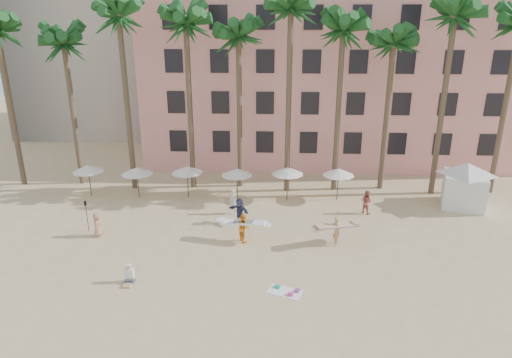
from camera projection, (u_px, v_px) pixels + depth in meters
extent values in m
plane|color=#D1B789|center=(236.00, 284.00, 25.01)|extent=(120.00, 120.00, 0.00)
cube|color=#FDA19A|center=(326.00, 78.00, 46.47)|extent=(35.00, 14.00, 16.00)
cylinder|color=brown|center=(11.00, 110.00, 37.87)|extent=(0.44, 0.44, 13.00)
cylinder|color=brown|center=(74.00, 116.00, 38.28)|extent=(0.44, 0.44, 12.00)
cylinder|color=brown|center=(127.00, 107.00, 36.77)|extent=(0.44, 0.44, 14.00)
cylinder|color=brown|center=(190.00, 109.00, 37.10)|extent=(0.44, 0.44, 13.50)
cylinder|color=brown|center=(239.00, 114.00, 37.55)|extent=(0.44, 0.44, 12.50)
cylinder|color=brown|center=(289.00, 105.00, 36.09)|extent=(0.44, 0.44, 14.50)
cylinder|color=brown|center=(338.00, 114.00, 36.62)|extent=(0.44, 0.44, 13.00)
cylinder|color=brown|center=(386.00, 119.00, 37.08)|extent=(0.44, 0.44, 12.00)
cylinder|color=brown|center=(442.00, 110.00, 35.62)|extent=(0.44, 0.44, 14.00)
cylinder|color=brown|center=(504.00, 112.00, 35.94)|extent=(0.44, 0.44, 13.50)
cylinder|color=#332B23|center=(90.00, 181.00, 36.96)|extent=(0.07, 0.07, 2.50)
cone|color=white|center=(88.00, 168.00, 36.59)|extent=(2.50, 2.50, 0.55)
cylinder|color=#332B23|center=(138.00, 183.00, 36.69)|extent=(0.07, 0.07, 2.40)
cone|color=white|center=(137.00, 171.00, 36.34)|extent=(2.50, 2.50, 0.55)
cylinder|color=#332B23|center=(188.00, 183.00, 36.68)|extent=(0.07, 0.07, 2.50)
cone|color=white|center=(187.00, 170.00, 36.31)|extent=(2.50, 2.50, 0.55)
cylinder|color=#332B23|center=(237.00, 184.00, 36.42)|extent=(0.07, 0.07, 2.40)
cone|color=white|center=(237.00, 172.00, 36.07)|extent=(2.50, 2.50, 0.55)
cylinder|color=#332B23|center=(287.00, 185.00, 36.11)|extent=(0.07, 0.07, 2.60)
cone|color=white|center=(288.00, 171.00, 35.72)|extent=(2.50, 2.50, 0.55)
cylinder|color=#332B23|center=(338.00, 185.00, 36.13)|extent=(0.07, 0.07, 2.50)
cone|color=white|center=(339.00, 172.00, 35.76)|extent=(2.50, 2.50, 0.55)
cube|color=silver|center=(464.00, 190.00, 34.88)|extent=(3.74, 3.74, 2.60)
cone|color=silver|center=(467.00, 169.00, 34.29)|extent=(5.62, 5.62, 0.90)
cube|color=white|center=(285.00, 292.00, 24.29)|extent=(2.04, 1.59, 0.02)
cube|color=#208E76|center=(277.00, 287.00, 24.63)|extent=(0.37, 0.34, 0.10)
cube|color=#C83780|center=(290.00, 294.00, 23.94)|extent=(0.34, 0.31, 0.12)
cube|color=#853D93|center=(297.00, 291.00, 24.30)|extent=(0.35, 0.37, 0.08)
imported|color=tan|center=(337.00, 231.00, 29.06)|extent=(0.58, 0.77, 1.92)
cube|color=#D7B386|center=(337.00, 225.00, 28.93)|extent=(3.00, 1.84, 0.36)
imported|color=orange|center=(244.00, 228.00, 29.56)|extent=(1.04, 1.13, 1.87)
cube|color=white|center=(243.00, 222.00, 29.43)|extent=(2.99, 1.28, 0.30)
imported|color=beige|center=(233.00, 202.00, 33.64)|extent=(0.83, 0.75, 1.90)
imported|color=#2D3050|center=(240.00, 211.00, 32.11)|extent=(1.77, 1.42, 1.88)
imported|color=tan|center=(97.00, 225.00, 30.19)|extent=(0.66, 0.89, 1.68)
imported|color=#AC5747|center=(366.00, 202.00, 33.80)|extent=(1.10, 1.08, 1.79)
cylinder|color=black|center=(87.00, 217.00, 30.85)|extent=(0.04, 0.04, 2.10)
cube|color=black|center=(85.00, 203.00, 30.52)|extent=(0.18, 0.03, 0.35)
cube|color=#3F3F4C|center=(130.00, 281.00, 25.09)|extent=(0.48, 0.45, 0.26)
cube|color=tan|center=(128.00, 285.00, 24.76)|extent=(0.43, 0.48, 0.13)
cube|color=white|center=(129.00, 274.00, 25.01)|extent=(0.47, 0.28, 0.59)
sphere|color=tan|center=(129.00, 267.00, 24.86)|extent=(0.26, 0.26, 0.26)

